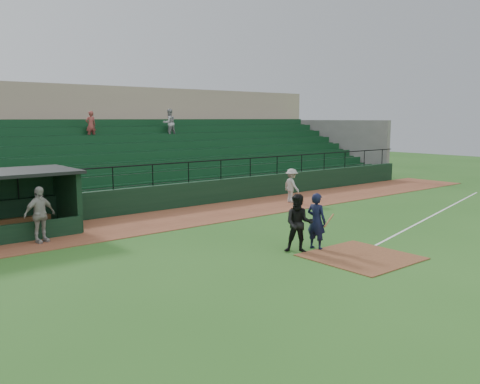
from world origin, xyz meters
TOP-DOWN VIEW (x-y plane):
  - ground at (0.00, 0.00)m, footprint 90.00×90.00m
  - warning_track at (0.00, 8.00)m, footprint 40.00×4.00m
  - home_plate_dirt at (0.00, -1.00)m, footprint 3.00×3.00m
  - foul_line at (8.00, 1.20)m, footprint 17.49×4.44m
  - stadium_structure at (-0.00, 16.46)m, footprint 38.00×13.08m
  - batter_at_plate at (-0.33, 0.60)m, footprint 1.08×0.76m
  - umpire at (-1.10, 0.66)m, footprint 1.17×1.17m
  - runner at (5.65, 7.69)m, footprint 0.83×1.22m
  - dugout_player_a at (-7.17, 7.27)m, footprint 1.24×0.75m

SIDE VIEW (x-z plane):
  - ground at x=0.00m, z-range 0.00..0.00m
  - foul_line at x=8.00m, z-range 0.00..0.01m
  - warning_track at x=0.00m, z-range 0.00..0.03m
  - home_plate_dirt at x=0.00m, z-range 0.00..0.03m
  - runner at x=5.65m, z-range 0.03..1.78m
  - batter_at_plate at x=-0.33m, z-range 0.00..1.89m
  - umpire at x=-1.10m, z-range 0.00..1.92m
  - dugout_player_a at x=-7.17m, z-range 0.03..2.00m
  - stadium_structure at x=0.00m, z-range -0.90..5.50m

